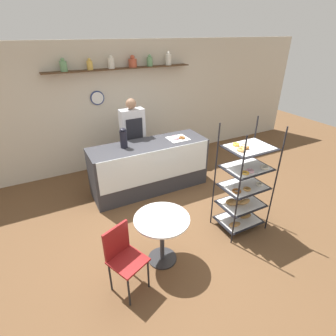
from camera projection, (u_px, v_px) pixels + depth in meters
ground_plane at (180, 222)px, 4.40m from camera, size 14.00×14.00×0.00m
back_wall at (122, 105)px, 5.82m from camera, size 10.00×0.30×2.70m
display_counter at (150, 167)px, 5.12m from camera, size 2.26×0.72×0.97m
pastry_rack at (243, 187)px, 3.96m from camera, size 0.72×0.55×1.73m
person_worker at (133, 137)px, 5.28m from camera, size 0.48×0.23×1.72m
cafe_table at (162, 229)px, 3.44m from camera, size 0.73×0.73×0.72m
cafe_chair at (123, 253)px, 3.07m from camera, size 0.50×0.50×0.88m
coffee_carafe at (123, 138)px, 4.67m from camera, size 0.13×0.13×0.36m
donut_tray_counter at (178, 138)px, 5.11m from camera, size 0.39×0.35×0.05m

